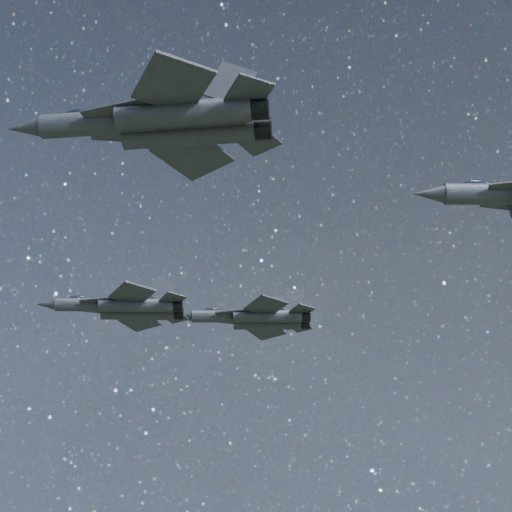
# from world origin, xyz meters

# --- Properties ---
(jet_lead) EXTENTS (16.05, 10.94, 4.03)m
(jet_lead) POSITION_xyz_m (-15.35, 6.91, 160.02)
(jet_lead) COLOR #2B2E36
(jet_left) EXTENTS (15.30, 10.48, 3.84)m
(jet_left) POSITION_xyz_m (-2.76, 12.87, 160.33)
(jet_left) COLOR #2B2E36
(jet_right) EXTENTS (19.87, 13.89, 5.00)m
(jet_right) POSITION_xyz_m (-1.68, -22.60, 158.26)
(jet_right) COLOR #2B2E36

